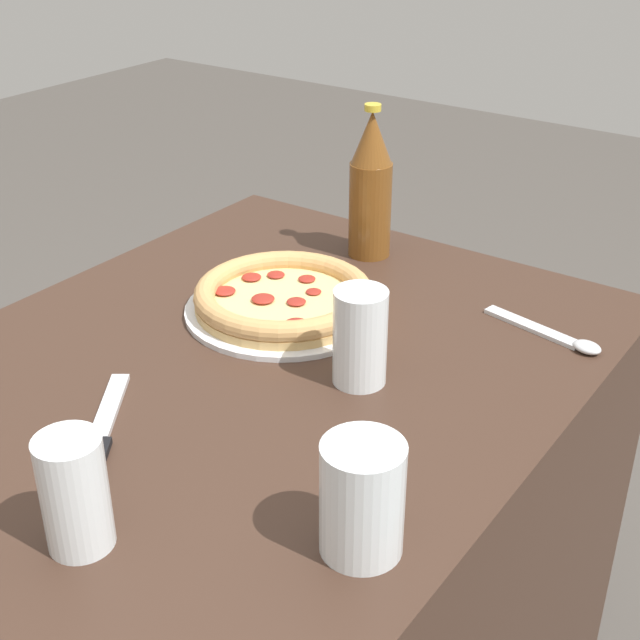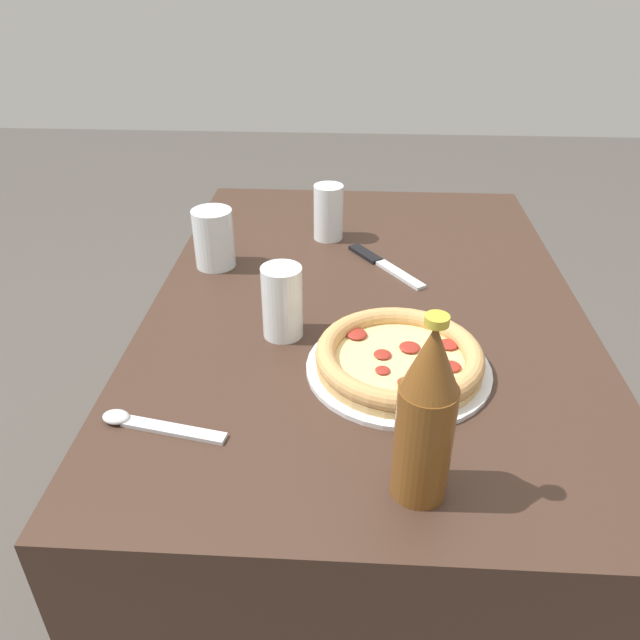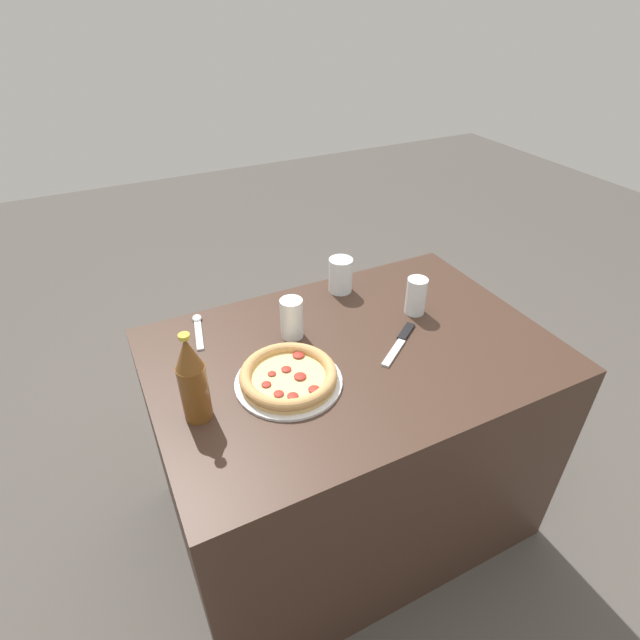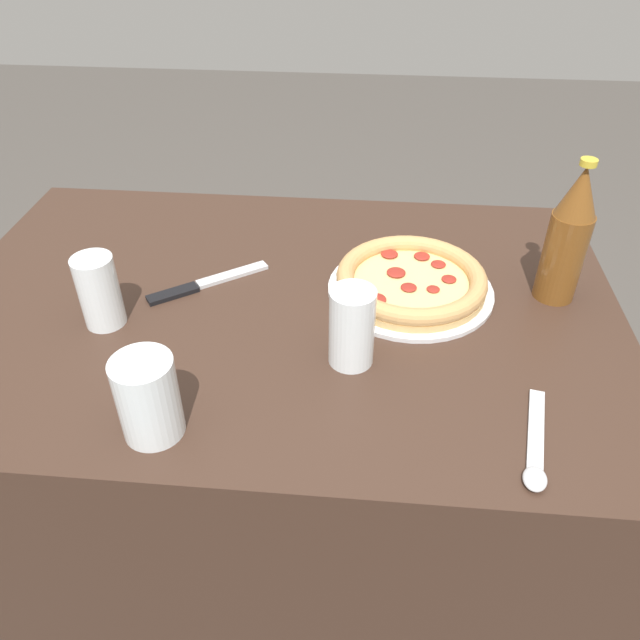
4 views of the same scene
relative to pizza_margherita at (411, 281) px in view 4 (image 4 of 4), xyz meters
name	(u,v)px [view 4 (image 4 of 4)]	position (x,y,z in m)	size (l,w,h in m)	color
ground_plane	(291,555)	(-0.22, -0.05, -0.78)	(8.00, 8.00, 0.00)	#4C4742
table	(286,451)	(-0.22, -0.05, -0.40)	(1.14, 0.78, 0.76)	#3D281E
pizza_margherita	(411,281)	(0.00, 0.00, 0.00)	(0.28, 0.28, 0.04)	silver
glass_cola	(100,294)	(-0.49, -0.13, 0.03)	(0.06, 0.06, 0.12)	white
glass_water	(148,400)	(-0.34, -0.35, 0.03)	(0.08, 0.08, 0.12)	white
glass_mango_juice	(352,331)	(-0.09, -0.19, 0.03)	(0.07, 0.07, 0.12)	white
beer_bottle	(568,236)	(0.24, 0.01, 0.09)	(0.07, 0.07, 0.25)	brown
knife	(204,283)	(-0.36, -0.01, -0.02)	(0.19, 0.15, 0.01)	black
spoon	(535,452)	(0.15, -0.35, -0.02)	(0.06, 0.18, 0.01)	silver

